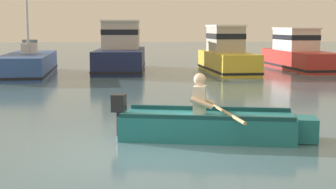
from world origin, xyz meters
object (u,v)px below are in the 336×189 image
at_px(moored_boat_navy, 121,52).
at_px(moored_boat_yellow, 227,55).
at_px(moored_boat_red, 298,54).
at_px(moored_boat_blue, 28,65).
at_px(rowboat_with_person, 211,125).

relative_size(moored_boat_navy, moored_boat_yellow, 1.16).
bearing_deg(moored_boat_red, moored_boat_navy, -177.35).
bearing_deg(moored_boat_yellow, moored_boat_blue, -175.79).
relative_size(rowboat_with_person, moored_boat_yellow, 0.70).
bearing_deg(moored_boat_blue, rowboat_with_person, -66.92).
height_order(moored_boat_navy, moored_boat_yellow, moored_boat_navy).
distance_m(moored_boat_blue, moored_boat_red, 12.61).
distance_m(rowboat_with_person, moored_boat_navy, 14.72).
bearing_deg(rowboat_with_person, moored_boat_yellow, 76.99).
relative_size(moored_boat_yellow, moored_boat_red, 0.83).
bearing_deg(moored_boat_navy, moored_boat_yellow, -13.67).
bearing_deg(rowboat_with_person, moored_boat_navy, 96.21).
relative_size(rowboat_with_person, moored_boat_blue, 0.57).
height_order(rowboat_with_person, moored_boat_red, moored_boat_red).
xyz_separation_m(moored_boat_blue, moored_boat_yellow, (8.59, 0.63, 0.35)).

